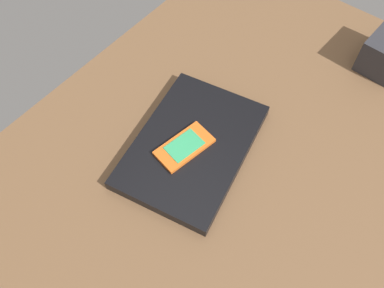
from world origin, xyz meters
TOP-DOWN VIEW (x-y plane):
  - desk_surface at (0.00, 0.00)cm, footprint 120.00×80.00cm
  - laptop_closed at (2.35, -4.89)cm, footprint 35.43×27.57cm
  - cell_phone_on_laptop at (4.26, -5.36)cm, footprint 12.71×8.23cm

SIDE VIEW (x-z plane):
  - desk_surface at x=0.00cm, z-range 0.00..3.00cm
  - laptop_closed at x=2.35cm, z-range 3.00..5.49cm
  - cell_phone_on_laptop at x=4.26cm, z-range 5.46..6.41cm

